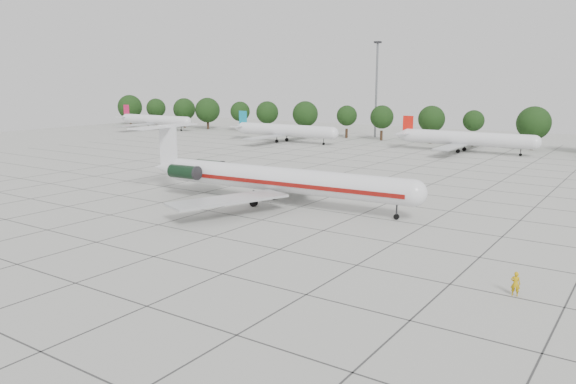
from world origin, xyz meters
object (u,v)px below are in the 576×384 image
ground_crew (515,284)px  floodlight_mast (376,84)px  bg_airliner_c (466,139)px  bg_airliner_b (284,131)px  bg_airliner_a (155,120)px  main_airliner (268,178)px

ground_crew → floodlight_mast: bearing=-66.6°
bg_airliner_c → floodlight_mast: bearing=147.6°
bg_airliner_b → floodlight_mast: bearing=62.2°
ground_crew → bg_airliner_b: (-71.73, 74.85, 2.00)m
bg_airliner_a → bg_airliner_b: 55.54m
ground_crew → bg_airliner_c: 85.05m
bg_airliner_a → main_airliner: bearing=-35.8°
bg_airliner_b → bg_airliner_c: same height
ground_crew → bg_airliner_a: size_ratio=0.06×
main_airliner → bg_airliner_c: (5.11, 65.21, -0.35)m
bg_airliner_c → bg_airliner_a: bearing=178.6°
bg_airliner_b → bg_airliner_c: size_ratio=1.00×
main_airliner → floodlight_mast: size_ratio=1.55×
bg_airliner_c → floodlight_mast: size_ratio=1.11×
ground_crew → bg_airliner_c: size_ratio=0.06×
floodlight_mast → ground_crew: bearing=-59.5°
main_airliner → bg_airliner_c: main_airliner is taller
bg_airliner_a → floodlight_mast: (68.09, 17.04, 11.37)m
ground_crew → bg_airliner_a: bearing=-40.2°
ground_crew → bg_airliner_c: bearing=-77.8°
bg_airliner_b → bg_airliner_c: bearing=7.1°
main_airliner → bg_airliner_c: size_ratio=1.40×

